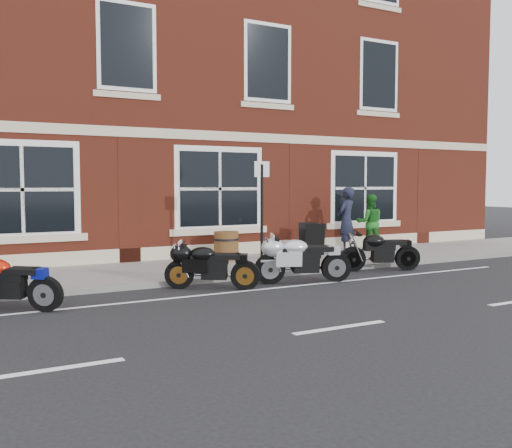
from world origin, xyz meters
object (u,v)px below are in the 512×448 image
at_px(moto_sport_silver, 301,258).
at_px(moto_sport_red, 7,280).
at_px(a_board_sign, 312,239).
at_px(pedestrian_left, 346,220).
at_px(parking_sign, 262,208).
at_px(moto_naked_black, 379,250).
at_px(barrel_planter, 226,246).
at_px(moto_sport_black, 210,265).
at_px(pedestrian_right, 370,223).

bearing_deg(moto_sport_silver, moto_sport_red, 106.71).
distance_m(moto_sport_silver, a_board_sign, 3.86).
relative_size(pedestrian_left, a_board_sign, 2.09).
bearing_deg(moto_sport_red, moto_sport_silver, -53.59).
distance_m(moto_sport_red, parking_sign, 5.69).
height_order(pedestrian_left, a_board_sign, pedestrian_left).
bearing_deg(moto_naked_black, moto_sport_red, 113.30).
bearing_deg(barrel_planter, a_board_sign, -3.54).
distance_m(moto_sport_black, moto_naked_black, 4.57).
xyz_separation_m(moto_sport_silver, pedestrian_left, (3.50, 3.04, 0.53)).
height_order(a_board_sign, parking_sign, parking_sign).
relative_size(moto_naked_black, barrel_planter, 2.55).
bearing_deg(barrel_planter, pedestrian_left, -2.96).
relative_size(barrel_planter, parking_sign, 0.30).
distance_m(moto_sport_red, pedestrian_right, 10.64).
xyz_separation_m(pedestrian_right, parking_sign, (-4.71, -1.90, 0.60)).
relative_size(pedestrian_left, barrel_planter, 2.55).
bearing_deg(pedestrian_right, pedestrian_left, 34.30).
bearing_deg(barrel_planter, moto_sport_red, -150.50).
relative_size(a_board_sign, parking_sign, 0.36).
distance_m(a_board_sign, barrel_planter, 2.57).
xyz_separation_m(moto_sport_red, pedestrian_right, (10.18, 3.04, 0.46)).
bearing_deg(moto_naked_black, moto_sport_black, 114.10).
distance_m(moto_sport_black, barrel_planter, 3.47).
bearing_deg(barrel_planter, moto_sport_black, -120.50).
distance_m(moto_sport_silver, pedestrian_left, 4.66).
distance_m(moto_sport_red, moto_sport_silver, 5.74).
height_order(pedestrian_left, parking_sign, parking_sign).
xyz_separation_m(moto_sport_red, barrel_planter, (5.51, 3.12, -0.01)).
bearing_deg(moto_sport_black, pedestrian_left, -29.71).
height_order(moto_naked_black, pedestrian_right, pedestrian_right).
height_order(moto_sport_silver, barrel_planter, moto_sport_silver).
bearing_deg(moto_naked_black, moto_sport_silver, 122.25).
distance_m(pedestrian_left, barrel_planter, 3.77).
xyz_separation_m(moto_sport_silver, barrel_planter, (-0.22, 3.23, -0.05)).
relative_size(moto_sport_black, moto_naked_black, 0.88).
bearing_deg(moto_sport_red, a_board_sign, -32.30).
height_order(moto_sport_red, a_board_sign, a_board_sign).
relative_size(moto_sport_silver, a_board_sign, 2.24).
height_order(moto_sport_silver, moto_naked_black, moto_sport_silver).
distance_m(moto_naked_black, parking_sign, 3.10).
bearing_deg(moto_sport_black, parking_sign, -26.46).
bearing_deg(moto_sport_red, pedestrian_left, -34.86).
relative_size(pedestrian_right, barrel_planter, 2.25).
bearing_deg(moto_sport_silver, a_board_sign, -19.35).
xyz_separation_m(barrel_planter, parking_sign, (-0.03, -1.98, 1.07)).
bearing_deg(parking_sign, moto_sport_silver, -68.10).
height_order(moto_sport_black, parking_sign, parking_sign).
distance_m(moto_sport_silver, parking_sign, 1.63).
bearing_deg(pedestrian_left, a_board_sign, -26.80).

